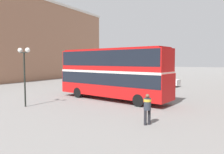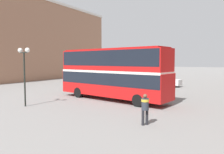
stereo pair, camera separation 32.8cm
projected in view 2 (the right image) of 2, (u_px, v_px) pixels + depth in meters
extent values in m
plane|color=gray|center=(117.00, 100.00, 19.42)|extent=(240.00, 240.00, 0.00)
cube|color=#9E7056|center=(36.00, 42.00, 43.60)|extent=(8.87, 34.86, 14.56)
cube|color=silver|center=(35.00, 4.00, 43.05)|extent=(9.17, 35.16, 0.50)
cube|color=red|center=(112.00, 83.00, 19.71)|extent=(11.16, 4.16, 2.13)
cube|color=red|center=(112.00, 61.00, 19.56)|extent=(10.99, 4.06, 1.95)
cube|color=black|center=(112.00, 78.00, 19.67)|extent=(11.06, 4.17, 1.05)
cube|color=black|center=(112.00, 58.00, 19.54)|extent=(10.83, 4.06, 1.32)
cube|color=silver|center=(112.00, 71.00, 19.63)|extent=(11.06, 4.16, 0.20)
cube|color=#A91111|center=(112.00, 49.00, 19.48)|extent=(10.48, 3.81, 0.10)
cylinder|color=black|center=(152.00, 97.00, 18.43)|extent=(1.01, 0.45, 0.97)
cylinder|color=black|center=(138.00, 100.00, 16.72)|extent=(1.01, 0.45, 0.97)
cylinder|color=black|center=(94.00, 90.00, 22.70)|extent=(1.01, 0.45, 0.97)
cylinder|color=black|center=(78.00, 92.00, 20.99)|extent=(1.01, 0.45, 0.97)
cylinder|color=#232328|center=(143.00, 118.00, 11.89)|extent=(0.16, 0.16, 0.83)
cylinder|color=#232328|center=(147.00, 117.00, 12.00)|extent=(0.16, 0.16, 0.83)
cylinder|color=#2D333D|center=(145.00, 104.00, 11.89)|extent=(0.55, 0.55, 0.66)
cylinder|color=gold|center=(145.00, 100.00, 11.87)|extent=(0.58, 0.58, 0.14)
sphere|color=brown|center=(145.00, 96.00, 11.85)|extent=(0.22, 0.22, 0.22)
cube|color=silver|center=(164.00, 82.00, 30.27)|extent=(4.57, 2.06, 0.75)
cube|color=black|center=(163.00, 77.00, 30.33)|extent=(2.43, 1.72, 0.55)
cylinder|color=black|center=(176.00, 84.00, 30.14)|extent=(0.65, 0.27, 0.63)
cylinder|color=black|center=(172.00, 85.00, 28.88)|extent=(0.65, 0.27, 0.63)
cylinder|color=black|center=(157.00, 83.00, 31.71)|extent=(0.65, 0.27, 0.63)
cylinder|color=black|center=(153.00, 84.00, 30.45)|extent=(0.65, 0.27, 0.63)
cylinder|color=black|center=(25.00, 79.00, 16.74)|extent=(0.12, 0.12, 4.20)
cylinder|color=black|center=(24.00, 53.00, 16.59)|extent=(0.84, 0.06, 0.06)
sphere|color=white|center=(20.00, 50.00, 16.79)|extent=(0.36, 0.36, 0.36)
sphere|color=white|center=(27.00, 50.00, 16.37)|extent=(0.36, 0.36, 0.36)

